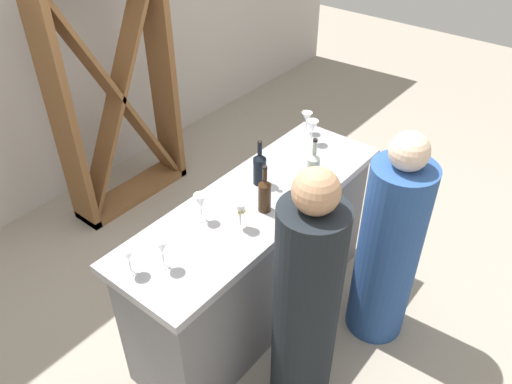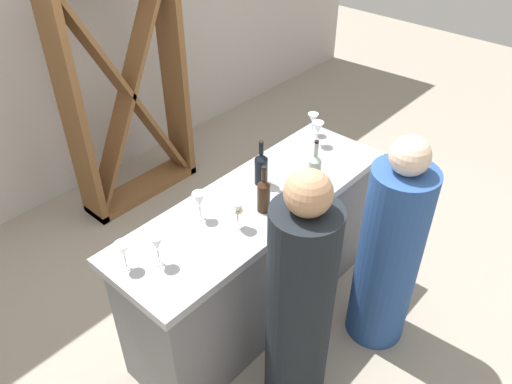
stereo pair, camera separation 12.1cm
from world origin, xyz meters
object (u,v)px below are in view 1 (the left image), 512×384
(wine_glass_near_left, at_px, (240,210))
(wine_glass_far_left, at_px, (128,255))
(wine_glass_far_right, at_px, (307,118))
(person_left_guest, at_px, (389,249))
(wine_glass_near_right, at_px, (312,127))
(wine_glass_near_center, at_px, (162,247))
(wine_bottle_center_clear_pale, at_px, (313,169))
(wine_rack, at_px, (117,97))
(person_center_guest, at_px, (306,310))
(wine_bottle_leftmost_amber_brown, at_px, (265,194))
(wine_glass_far_center, at_px, (201,202))
(wine_bottle_second_left_near_black, at_px, (260,168))

(wine_glass_near_left, bearing_deg, wine_glass_far_left, 161.20)
(wine_glass_far_right, bearing_deg, wine_glass_near_left, -164.34)
(person_left_guest, bearing_deg, wine_glass_far_left, 59.46)
(person_left_guest, bearing_deg, wine_glass_near_right, -19.52)
(wine_glass_near_center, relative_size, person_left_guest, 0.12)
(wine_bottle_center_clear_pale, distance_m, wine_glass_far_left, 1.15)
(wine_rack, xyz_separation_m, person_center_guest, (-0.66, -2.23, -0.22))
(wine_glass_near_center, height_order, person_center_guest, person_center_guest)
(wine_glass_near_left, bearing_deg, wine_bottle_leftmost_amber_brown, -3.67)
(wine_glass_near_right, xyz_separation_m, person_left_guest, (-0.31, -0.77, -0.41))
(wine_bottle_leftmost_amber_brown, distance_m, person_left_guest, 0.83)
(wine_glass_near_center, xyz_separation_m, wine_glass_far_left, (-0.12, 0.10, -0.02))
(wine_bottle_leftmost_amber_brown, bearing_deg, wine_glass_far_center, 141.71)
(person_left_guest, relative_size, person_center_guest, 0.92)
(wine_bottle_leftmost_amber_brown, xyz_separation_m, wine_glass_far_center, (-0.27, 0.22, 0.00))
(wine_bottle_leftmost_amber_brown, xyz_separation_m, person_left_guest, (0.45, -0.57, -0.40))
(wine_bottle_center_clear_pale, bearing_deg, wine_rack, 89.12)
(person_center_guest, bearing_deg, wine_bottle_second_left_near_black, -45.20)
(wine_bottle_leftmost_amber_brown, distance_m, wine_glass_near_center, 0.65)
(wine_glass_near_right, relative_size, wine_glass_far_center, 1.00)
(wine_bottle_center_clear_pale, bearing_deg, wine_glass_near_center, 169.24)
(wine_glass_far_center, distance_m, person_center_guest, 0.77)
(wine_rack, height_order, wine_glass_far_center, wine_rack)
(wine_bottle_center_clear_pale, xyz_separation_m, person_center_guest, (-0.63, -0.40, -0.34))
(wine_glass_near_center, height_order, wine_glass_near_right, wine_glass_near_center)
(wine_bottle_second_left_near_black, xyz_separation_m, wine_glass_near_left, (-0.37, -0.17, 0.00))
(wine_glass_near_left, relative_size, wine_glass_near_center, 0.96)
(wine_bottle_center_clear_pale, height_order, wine_glass_far_center, wine_bottle_center_clear_pale)
(person_center_guest, bearing_deg, wine_glass_near_center, 21.21)
(wine_rack, bearing_deg, wine_bottle_second_left_near_black, -97.23)
(wine_bottle_second_left_near_black, xyz_separation_m, wine_glass_near_right, (0.58, 0.02, 0.01))
(person_left_guest, bearing_deg, wine_glass_near_left, 49.82)
(wine_glass_far_right, distance_m, person_left_guest, 1.04)
(wine_glass_near_right, distance_m, wine_glass_far_center, 1.03)
(wine_glass_near_right, bearing_deg, wine_bottle_leftmost_amber_brown, -165.31)
(wine_glass_near_right, bearing_deg, wine_glass_near_center, -176.49)
(wine_bottle_leftmost_amber_brown, height_order, wine_glass_far_left, wine_bottle_leftmost_amber_brown)
(wine_rack, relative_size, wine_glass_near_right, 11.75)
(wine_rack, relative_size, wine_glass_near_center, 11.24)
(wine_rack, height_order, wine_bottle_center_clear_pale, wine_rack)
(wine_bottle_center_clear_pale, bearing_deg, person_left_guest, -78.63)
(wine_bottle_second_left_near_black, bearing_deg, wine_glass_near_center, -175.48)
(wine_glass_near_center, height_order, wine_glass_far_right, wine_glass_near_center)
(wine_glass_far_right, bearing_deg, wine_glass_near_center, -172.70)
(wine_bottle_center_clear_pale, distance_m, wine_glass_near_left, 0.55)
(wine_glass_near_right, bearing_deg, wine_bottle_center_clear_pale, -145.87)
(wine_glass_near_center, xyz_separation_m, wine_glass_near_right, (1.40, 0.09, -0.01))
(wine_bottle_second_left_near_black, bearing_deg, wine_bottle_leftmost_amber_brown, -135.50)
(wine_glass_near_right, height_order, person_center_guest, person_center_guest)
(wine_bottle_leftmost_amber_brown, height_order, person_left_guest, person_left_guest)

